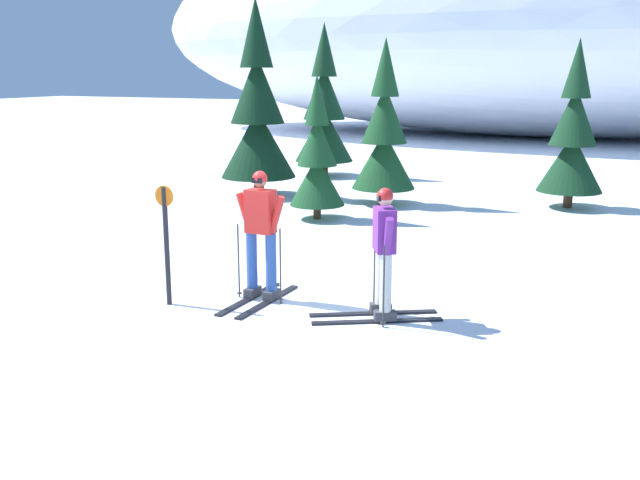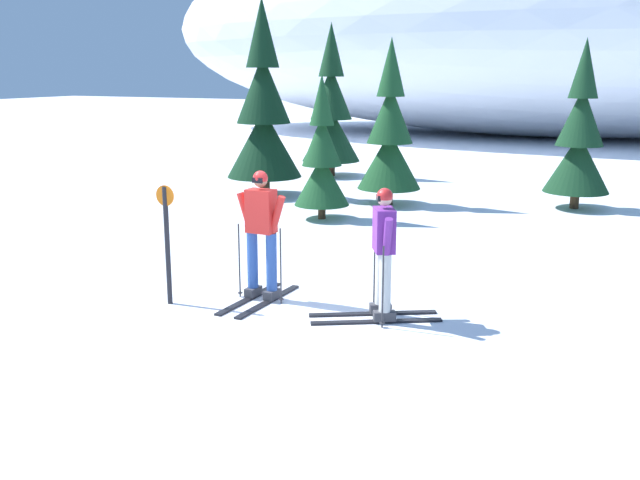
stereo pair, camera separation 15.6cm
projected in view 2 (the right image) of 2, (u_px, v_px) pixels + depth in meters
name	position (u px, v px, depth m)	size (l,w,h in m)	color
ground_plane	(279.00, 311.00, 9.78)	(120.00, 120.00, 0.00)	white
skier_purple_jacket	(383.00, 252.00, 9.27)	(1.67, 1.20, 1.71)	black
skier_red_jacket	(261.00, 233.00, 10.06)	(0.76, 1.62, 1.82)	black
pine_tree_far_left	(264.00, 115.00, 18.20)	(1.88, 1.88, 4.87)	#47301E
pine_tree_left	(331.00, 113.00, 21.70)	(1.73, 1.73, 4.49)	#47301E
pine_tree_center_left	(322.00, 160.00, 15.49)	(1.18, 1.18, 3.06)	#47301E
pine_tree_center	(390.00, 136.00, 17.08)	(1.50, 1.50, 3.88)	#47301E
pine_tree_center_right	(579.00, 139.00, 16.59)	(1.49, 1.49, 3.85)	#47301E
snow_ridge_background	(557.00, 23.00, 33.92)	(40.21, 17.84, 10.45)	white
trail_marker_post	(167.00, 238.00, 9.87)	(0.28, 0.07, 1.65)	black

